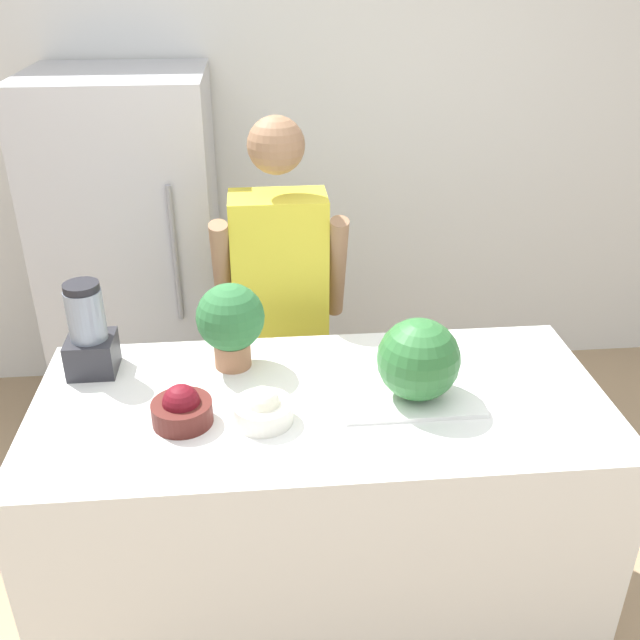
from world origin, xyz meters
TOP-DOWN VIEW (x-y plane):
  - wall_back at (0.00, 2.12)m, footprint 8.00×0.06m
  - counter_island at (0.00, 0.40)m, footprint 1.75×0.79m
  - refrigerator at (-0.74, 1.72)m, footprint 0.75×0.74m
  - person at (-0.09, 1.12)m, footprint 0.50×0.26m
  - cutting_board at (0.27, 0.38)m, footprint 0.43×0.26m
  - watermelon at (0.29, 0.37)m, footprint 0.25×0.25m
  - bowl_cherries at (-0.41, 0.31)m, footprint 0.18×0.18m
  - bowl_cream at (-0.18, 0.30)m, footprint 0.17×0.17m
  - blender at (-0.72, 0.63)m, footprint 0.15×0.15m
  - potted_plant at (-0.27, 0.62)m, footprint 0.22×0.22m

SIDE VIEW (x-z plane):
  - counter_island at x=0.00m, z-range 0.00..0.90m
  - person at x=-0.09m, z-range 0.03..1.63m
  - refrigerator at x=-0.74m, z-range 0.00..1.67m
  - cutting_board at x=0.27m, z-range 0.90..0.91m
  - bowl_cream at x=-0.18m, z-range 0.88..0.99m
  - bowl_cherries at x=-0.41m, z-range 0.88..1.00m
  - blender at x=-0.72m, z-range 0.88..1.19m
  - watermelon at x=0.29m, z-range 0.91..1.16m
  - potted_plant at x=-0.27m, z-range 0.92..1.20m
  - wall_back at x=0.00m, z-range 0.00..2.60m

